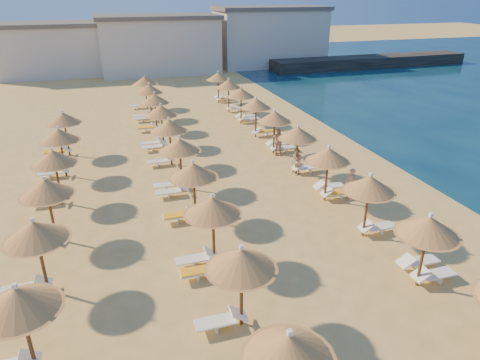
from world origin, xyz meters
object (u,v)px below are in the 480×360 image
object	(u,v)px
beachgoer_c	(278,142)
beachgoer_b	(296,162)
jetty	(371,62)
beachgoer_a	(351,184)
parasol_row_east	(298,134)
parasol_row_west	(180,146)

from	to	relation	value
beachgoer_c	beachgoer_b	bearing A→B (deg)	-66.71
jetty	beachgoer_c	world-z (taller)	beachgoer_c
jetty	beachgoer_a	world-z (taller)	beachgoer_a
parasol_row_east	beachgoer_a	bearing A→B (deg)	-72.42
jetty	parasol_row_west	distance (m)	46.87
parasol_row_east	beachgoer_b	size ratio (longest dim) A/B	24.29
parasol_row_west	beachgoer_c	size ratio (longest dim) A/B	21.54
parasol_row_west	beachgoer_a	bearing A→B (deg)	-26.20
parasol_row_east	parasol_row_west	bearing A→B (deg)	180.00
jetty	beachgoer_a	distance (m)	44.68
jetty	beachgoer_a	bearing A→B (deg)	-125.82
parasol_row_west	beachgoer_b	size ratio (longest dim) A/B	24.29
beachgoer_b	beachgoer_a	size ratio (longest dim) A/B	0.93
parasol_row_west	beachgoer_a	xyz separation A→B (m)	(8.26, -4.07, -1.65)
parasol_row_east	beachgoer_a	xyz separation A→B (m)	(1.29, -4.07, -1.65)
parasol_row_east	beachgoer_c	size ratio (longest dim) A/B	21.54
parasol_row_east	beachgoer_c	world-z (taller)	parasol_row_east
beachgoer_a	beachgoer_b	bearing A→B (deg)	178.32
jetty	parasol_row_east	size ratio (longest dim) A/B	0.75
jetty	parasol_row_west	bearing A→B (deg)	-137.05
parasol_row_west	beachgoer_b	bearing A→B (deg)	-0.55
beachgoer_c	parasol_row_west	bearing A→B (deg)	-128.32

